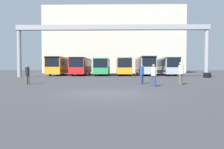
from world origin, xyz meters
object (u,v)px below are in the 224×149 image
(bus_slot_1, at_px, (82,65))
(pedestrian_mid_right, at_px, (181,73))
(pedestrian_far_center, at_px, (27,74))
(bus_slot_3, at_px, (123,66))
(pedestrian_near_right, at_px, (142,74))
(traffic_cone, at_px, (142,75))
(bus_slot_0, at_px, (61,65))
(bus_slot_5, at_px, (165,66))
(pedestrian_mid_left, at_px, (154,75))
(bus_slot_4, at_px, (145,65))
(tire_stack, at_px, (207,75))
(bus_slot_2, at_px, (103,66))

(bus_slot_1, height_order, pedestrian_mid_right, bus_slot_1)
(pedestrian_far_center, bearing_deg, bus_slot_3, -155.01)
(pedestrian_near_right, relative_size, traffic_cone, 2.38)
(bus_slot_0, xyz_separation_m, pedestrian_near_right, (12.66, -20.91, -1.02))
(bus_slot_5, height_order, pedestrian_mid_left, bus_slot_5)
(bus_slot_4, distance_m, bus_slot_5, 4.06)
(bus_slot_1, bearing_deg, pedestrian_near_right, -66.94)
(pedestrian_mid_right, relative_size, tire_stack, 1.79)
(bus_slot_1, distance_m, traffic_cone, 14.08)
(bus_slot_0, height_order, tire_stack, bus_slot_0)
(bus_slot_3, xyz_separation_m, tire_stack, (11.41, -9.81, -1.40))
(pedestrian_mid_right, height_order, traffic_cone, pedestrian_mid_right)
(bus_slot_1, bearing_deg, bus_slot_4, -0.39)
(bus_slot_5, bearing_deg, bus_slot_1, -177.16)
(bus_slot_0, height_order, bus_slot_4, bus_slot_4)
(bus_slot_3, distance_m, pedestrian_far_center, 23.35)
(bus_slot_0, bearing_deg, pedestrian_mid_right, -54.19)
(bus_slot_5, relative_size, pedestrian_far_center, 7.31)
(bus_slot_4, bearing_deg, bus_slot_1, 179.61)
(pedestrian_near_right, xyz_separation_m, tire_stack, (10.64, 11.09, -0.53))
(bus_slot_3, xyz_separation_m, bus_slot_4, (3.96, -0.55, 0.16))
(tire_stack, bearing_deg, traffic_cone, -178.31)
(bus_slot_4, height_order, pedestrian_far_center, bus_slot_4)
(bus_slot_4, bearing_deg, pedestrian_mid_left, -96.63)
(bus_slot_5, bearing_deg, pedestrian_mid_left, -105.67)
(bus_slot_5, xyz_separation_m, pedestrian_near_right, (-7.16, -21.21, -0.93))
(traffic_cone, bearing_deg, pedestrian_far_center, -134.00)
(bus_slot_1, xyz_separation_m, bus_slot_2, (3.96, 0.42, -0.10))
(bus_slot_3, bearing_deg, pedestrian_far_center, -112.31)
(bus_slot_3, xyz_separation_m, traffic_cone, (2.26, -10.08, -1.41))
(bus_slot_2, distance_m, tire_stack, 18.26)
(bus_slot_4, xyz_separation_m, pedestrian_near_right, (-3.20, -20.35, -1.03))
(bus_slot_1, xyz_separation_m, pedestrian_near_right, (8.69, -20.43, -0.94))
(bus_slot_3, height_order, pedestrian_mid_left, bus_slot_3)
(bus_slot_2, xyz_separation_m, pedestrian_near_right, (4.73, -20.85, -0.84))
(bus_slot_3, relative_size, tire_stack, 10.90)
(bus_slot_3, bearing_deg, pedestrian_near_right, -87.90)
(pedestrian_near_right, relative_size, pedestrian_far_center, 1.02)
(bus_slot_5, bearing_deg, bus_slot_2, -178.25)
(bus_slot_2, xyz_separation_m, pedestrian_mid_right, (7.79, -21.72, -0.74))
(bus_slot_1, distance_m, bus_slot_5, 15.88)
(bus_slot_0, relative_size, pedestrian_mid_left, 6.76)
(bus_slot_5, bearing_deg, pedestrian_near_right, -108.66)
(bus_slot_0, bearing_deg, pedestrian_mid_left, -60.33)
(bus_slot_2, distance_m, pedestrian_far_center, 22.10)
(bus_slot_3, distance_m, traffic_cone, 10.42)
(pedestrian_mid_right, bearing_deg, pedestrian_far_center, -33.80)
(pedestrian_far_center, xyz_separation_m, pedestrian_mid_left, (10.19, -1.61, 0.02))
(bus_slot_0, bearing_deg, traffic_cone, -35.48)
(bus_slot_0, relative_size, pedestrian_near_right, 6.80)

